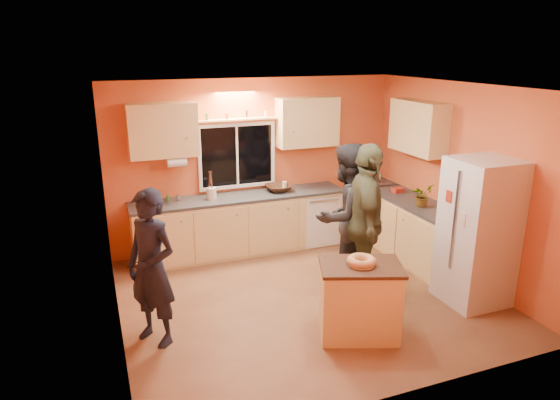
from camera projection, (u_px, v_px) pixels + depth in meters
name	position (u px, v px, depth m)	size (l,w,h in m)	color
ground	(306.00, 297.00, 6.33)	(4.50, 4.50, 0.00)	brown
room_shell	(304.00, 165.00, 6.26)	(4.54, 4.04, 2.61)	orange
back_counter	(263.00, 221.00, 7.71)	(4.23, 0.62, 0.90)	#DFBA75
right_counter	(415.00, 231.00, 7.31)	(0.62, 1.84, 0.90)	#DFBA75
refrigerator	(478.00, 232.00, 5.99)	(0.72, 0.70, 1.80)	silver
island	(359.00, 300.00, 5.38)	(1.01, 0.85, 0.83)	#DFBA75
bundt_pastry	(361.00, 261.00, 5.25)	(0.31, 0.31, 0.09)	tan
person_left	(152.00, 268.00, 5.15)	(0.62, 0.40, 1.69)	black
person_center	(345.00, 216.00, 6.42)	(0.92, 0.72, 1.90)	black
person_right	(366.00, 223.00, 6.06)	(1.15, 0.48, 1.96)	#383D27
mixing_bowl	(279.00, 188.00, 7.70)	(0.40, 0.40, 0.10)	black
utensil_crock	(211.00, 193.00, 7.28)	(0.14, 0.14, 0.17)	beige
potted_plant	(422.00, 195.00, 6.93)	(0.29, 0.25, 0.32)	gray
red_box	(398.00, 190.00, 7.63)	(0.16, 0.12, 0.07)	#AC2A1A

